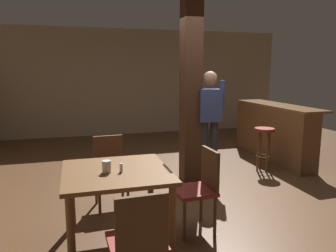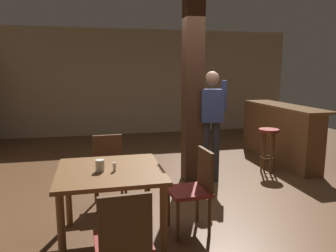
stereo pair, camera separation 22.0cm
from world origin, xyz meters
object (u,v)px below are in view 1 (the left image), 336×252
Objects in this scene: napkin_cup at (107,167)px; bar_stool_near at (264,139)px; dining_table at (117,181)px; chair_south at (139,240)px; standing_person at (209,118)px; salt_shaker at (121,168)px; chair_east at (200,185)px; bar_counter at (273,132)px; chair_north at (110,167)px.

napkin_cup is 3.37m from bar_stool_near.
dining_table is 0.20m from napkin_cup.
chair_south is (0.04, -0.94, -0.14)m from dining_table.
napkin_cup is 2.32m from standing_person.
salt_shaker is 0.12× the size of bar_stool_near.
standing_person is (1.63, 1.49, 0.36)m from dining_table.
chair_south is 10.27× the size of salt_shaker.
bar_stool_near is (2.72, 1.80, -0.25)m from salt_shaker.
chair_east reaches higher than salt_shaker.
chair_south is 4.65m from bar_counter.
standing_person reaches higher than bar_counter.
dining_table is 1.17× the size of chair_east.
bar_counter is at bearing 22.79° from chair_north.
bar_stool_near is at bearing 44.49° from chair_south.
standing_person is 1.24m from bar_stool_near.
salt_shaker is 3.27m from bar_stool_near.
chair_north reaches higher than dining_table.
salt_shaker is 2.24m from standing_person.
salt_shaker is at bearing -11.81° from napkin_cup.
chair_north is 1.05m from napkin_cup.
bar_counter is at bearing 26.38° from standing_person.
chair_south is at bearing -89.75° from chair_north.
bar_stool_near is (2.72, 2.67, 0.05)m from chair_south.
chair_south is (-0.86, -0.96, 0.00)m from chair_east.
dining_table is at bearing -144.95° from bar_counter.
chair_east is 2.52m from bar_stool_near.
bar_stool_near is at bearing 32.05° from dining_table.
salt_shaker reaches higher than dining_table.
standing_person reaches higher than salt_shaker.
salt_shaker is 0.04× the size of bar_counter.
chair_east is at bearing -137.40° from bar_stool_near.
napkin_cup is at bearing -138.28° from standing_person.
bar_counter is at bearing 35.05° from dining_table.
chair_south is 3.81m from bar_stool_near.
dining_table is 0.96m from chair_south.
chair_south is at bearing -89.99° from salt_shaker.
chair_east is at bearing -46.82° from chair_north.
bar_counter reaches higher than chair_east.
standing_person reaches higher than chair_south.
chair_north is (-0.87, 0.93, 0.00)m from chair_east.
chair_north and chair_south have the same top height.
chair_east reaches higher than dining_table.
dining_table is at bearing -91.87° from chair_north.
dining_table is at bearing -147.95° from bar_stool_near.
dining_table reaches higher than bar_stool_near.
chair_south is 2.95m from standing_person.
salt_shaker is at bearing -89.54° from chair_north.
chair_east is 1.29m from chair_south.
bar_counter is (3.29, 3.28, 0.04)m from chair_south.
bar_stool_near is at bearing 11.74° from standing_person.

